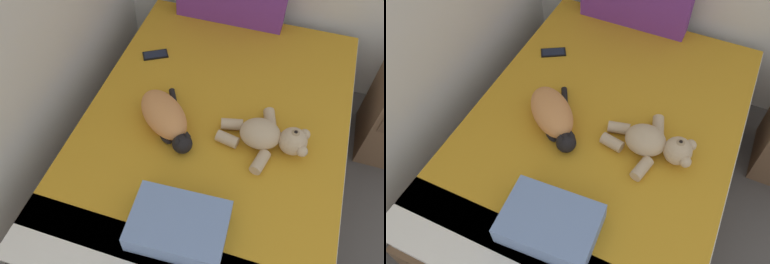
# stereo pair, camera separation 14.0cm
# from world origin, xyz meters

# --- Properties ---
(bed) EXTENTS (1.40, 1.93, 0.54)m
(bed) POSITION_xyz_m (0.91, 3.57, 0.27)
(bed) COLOR brown
(bed) RESTS_ON ground_plane
(cat) EXTENTS (0.38, 0.41, 0.15)m
(cat) POSITION_xyz_m (0.68, 3.47, 0.61)
(cat) COLOR #D18447
(cat) RESTS_ON bed
(teddy_bear) EXTENTS (0.44, 0.40, 0.15)m
(teddy_bear) POSITION_xyz_m (1.20, 3.51, 0.60)
(teddy_bear) COLOR tan
(teddy_bear) RESTS_ON bed
(cell_phone) EXTENTS (0.16, 0.14, 0.01)m
(cell_phone) POSITION_xyz_m (0.43, 3.96, 0.54)
(cell_phone) COLOR black
(cell_phone) RESTS_ON bed
(throw_pillow) EXTENTS (0.42, 0.30, 0.11)m
(throw_pillow) POSITION_xyz_m (0.93, 2.95, 0.59)
(throw_pillow) COLOR #728CB7
(throw_pillow) RESTS_ON bed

